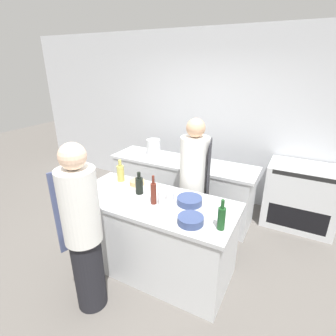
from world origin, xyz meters
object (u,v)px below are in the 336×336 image
object	(u,v)px
bottle_olive_oil	(153,193)
cup	(170,196)
bottle_vinegar	(121,173)
bottle_wine	(139,185)
bottle_cooking_oil	(161,197)
bottle_sauce	(221,218)
bowl_mixing_large	(190,201)
bowl_wooden_salad	(191,220)
bowl_prep_small	(102,189)
chef_at_stove	(194,185)
bowl_ceramic_blue	(137,182)
chef_at_prep_near	(83,232)
stockpot	(153,147)
oven_range	(301,196)

from	to	relation	value
bottle_olive_oil	cup	bearing A→B (deg)	56.58
bottle_vinegar	bottle_wine	distance (m)	0.43
bottle_wine	bottle_cooking_oil	distance (m)	0.36
bottle_sauce	bowl_mixing_large	size ratio (longest dim) A/B	1.10
bottle_olive_oil	bowl_wooden_salad	bearing A→B (deg)	-18.16
bowl_prep_small	bottle_cooking_oil	bearing A→B (deg)	4.24
chef_at_stove	bowl_ceramic_blue	size ratio (longest dim) A/B	9.35
bottle_wine	bottle_cooking_oil	xyz separation A→B (m)	(0.34, -0.10, -0.01)
chef_at_prep_near	bottle_vinegar	size ratio (longest dim) A/B	6.15
bottle_vinegar	cup	bearing A→B (deg)	-10.05
bowl_prep_small	bottle_sauce	bearing A→B (deg)	-3.01
bottle_sauce	bowl_prep_small	world-z (taller)	bottle_sauce
bottle_vinegar	stockpot	size ratio (longest dim) A/B	1.11
bottle_wine	bowl_prep_small	size ratio (longest dim) A/B	0.97
chef_at_prep_near	bottle_sauce	size ratio (longest dim) A/B	5.82
bottle_wine	bowl_mixing_large	xyz separation A→B (m)	(0.60, 0.05, -0.07)
bottle_olive_oil	stockpot	world-z (taller)	bottle_olive_oil
bowl_wooden_salad	stockpot	distance (m)	2.00
bottle_cooking_oil	stockpot	xyz separation A→B (m)	(-0.89, 1.34, 0.04)
bottle_olive_oil	bottle_vinegar	xyz separation A→B (m)	(-0.65, 0.30, -0.02)
bottle_wine	stockpot	distance (m)	1.35
bottle_sauce	chef_at_stove	bearing A→B (deg)	125.81
bottle_wine	bowl_ceramic_blue	size ratio (longest dim) A/B	1.43
bottle_olive_oil	bottle_wine	distance (m)	0.29
bottle_olive_oil	bowl_prep_small	distance (m)	0.68
bottle_cooking_oil	stockpot	bearing A→B (deg)	123.76
bowl_prep_small	stockpot	distance (m)	1.40
bowl_mixing_large	cup	world-z (taller)	cup
bottle_olive_oil	bowl_ceramic_blue	world-z (taller)	bottle_olive_oil
chef_at_stove	bottle_cooking_oil	xyz separation A→B (m)	(-0.07, -0.71, 0.14)
oven_range	bottle_cooking_oil	world-z (taller)	bottle_cooking_oil
bottle_vinegar	cup	xyz separation A→B (m)	(0.76, -0.13, -0.07)
chef_at_prep_near	bottle_olive_oil	xyz separation A→B (m)	(0.34, 0.68, 0.17)
bottle_vinegar	cup	world-z (taller)	bottle_vinegar
bowl_wooden_salad	bowl_ceramic_blue	bearing A→B (deg)	152.95
bowl_prep_small	bowl_wooden_salad	distance (m)	1.17
chef_at_prep_near	bottle_wine	world-z (taller)	chef_at_prep_near
bottle_vinegar	bottle_sauce	xyz separation A→B (m)	(1.41, -0.41, 0.01)
bowl_ceramic_blue	chef_at_prep_near	bearing A→B (deg)	-85.78
bottle_vinegar	cup	size ratio (longest dim) A/B	2.90
bowl_mixing_large	stockpot	world-z (taller)	stockpot
oven_range	bowl_mixing_large	size ratio (longest dim) A/B	3.64
bowl_mixing_large	bowl_ceramic_blue	xyz separation A→B (m)	(-0.75, 0.13, -0.01)
bottle_cooking_oil	bowl_ceramic_blue	world-z (taller)	bottle_cooking_oil
bowl_wooden_salad	bottle_vinegar	bearing A→B (deg)	158.16
bowl_mixing_large	stockpot	size ratio (longest dim) A/B	1.07
oven_range	bowl_prep_small	world-z (taller)	bowl_prep_small
chef_at_stove	bowl_ceramic_blue	bearing A→B (deg)	-67.47
chef_at_stove	cup	bearing A→B (deg)	-19.17
bottle_vinegar	bowl_mixing_large	bearing A→B (deg)	-7.38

